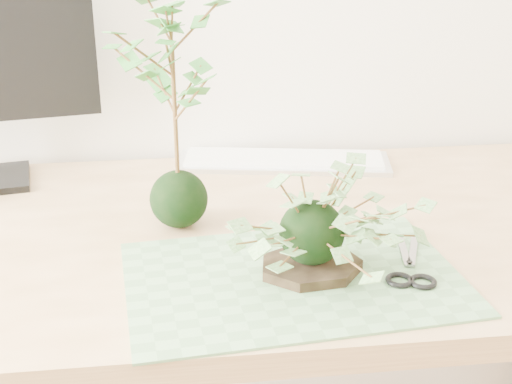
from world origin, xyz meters
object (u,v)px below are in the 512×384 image
Objects in this scene: desk at (255,274)px; keyboard at (284,161)px; maple_kokedama at (172,59)px; ivy_kokedama at (313,204)px.

keyboard is at bearing 71.66° from desk.
keyboard is (0.22, 0.26, -0.27)m from maple_kokedama.
keyboard reaches higher than desk.
ivy_kokedama is 0.70× the size of keyboard.
desk is 5.20× the size of ivy_kokedama.
maple_kokedama is (-0.12, 0.02, 0.37)m from desk.
ivy_kokedama reaches higher than keyboard.
maple_kokedama reaches higher than keyboard.
keyboard is at bearing 50.66° from maple_kokedama.
ivy_kokedama is at bearing -84.12° from keyboard.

